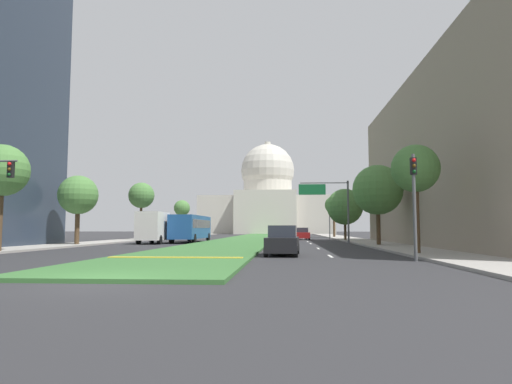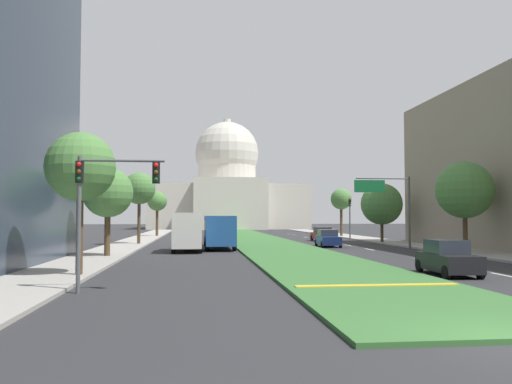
% 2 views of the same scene
% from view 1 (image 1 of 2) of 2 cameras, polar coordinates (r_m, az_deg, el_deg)
% --- Properties ---
extents(ground_plane, '(260.00, 260.00, 0.00)m').
position_cam_1_polar(ground_plane, '(71.07, -0.47, -5.93)').
color(ground_plane, '#2B2B2D').
extents(grass_median, '(7.37, 104.99, 0.14)m').
position_cam_1_polar(grass_median, '(65.25, -0.86, -5.99)').
color(grass_median, '#386B33').
rests_on(grass_median, ground_plane).
extents(median_curb_nose, '(6.63, 0.50, 0.04)m').
position_cam_1_polar(median_curb_nose, '(22.29, -10.30, -8.27)').
color(median_curb_nose, gold).
rests_on(median_curb_nose, grass_median).
extents(lane_dashes_right, '(0.16, 63.88, 0.01)m').
position_cam_1_polar(lane_dashes_right, '(58.19, 6.39, -6.19)').
color(lane_dashes_right, silver).
rests_on(lane_dashes_right, ground_plane).
extents(sidewalk_left, '(4.00, 104.99, 0.15)m').
position_cam_1_polar(sidewalk_left, '(62.34, -14.44, -5.90)').
color(sidewalk_left, '#9E9991').
rests_on(sidewalk_left, ground_plane).
extents(sidewalk_right, '(4.00, 104.99, 0.15)m').
position_cam_1_polar(sidewalk_right, '(59.83, 12.34, -6.00)').
color(sidewalk_right, '#9E9991').
rests_on(sidewalk_right, ground_plane).
extents(capitol_building, '(36.64, 29.92, 26.91)m').
position_cam_1_polar(capitol_building, '(128.79, 1.50, -1.35)').
color(capitol_building, beige).
rests_on(capitol_building, ground_plane).
extents(traffic_light_near_right, '(0.28, 0.35, 5.20)m').
position_cam_1_polar(traffic_light_near_right, '(22.82, 19.66, -0.06)').
color(traffic_light_near_right, '#515456').
rests_on(traffic_light_near_right, ground_plane).
extents(traffic_light_far_right, '(0.28, 0.35, 5.20)m').
position_cam_1_polar(traffic_light_far_right, '(64.48, 9.44, -3.06)').
color(traffic_light_far_right, '#515456').
rests_on(traffic_light_far_right, ground_plane).
extents(overhead_guide_sign, '(5.20, 0.20, 6.50)m').
position_cam_1_polar(overhead_guide_sign, '(46.68, 9.46, -0.86)').
color(overhead_guide_sign, '#515456').
rests_on(overhead_guide_sign, ground_plane).
extents(street_tree_left_near, '(3.33, 3.33, 6.95)m').
position_cam_1_polar(street_tree_left_near, '(32.74, -29.84, 2.37)').
color(street_tree_left_near, '#4C3823').
rests_on(street_tree_left_near, ground_plane).
extents(street_tree_right_near, '(2.84, 2.84, 6.55)m').
position_cam_1_polar(street_tree_right_near, '(28.03, 19.79, 2.75)').
color(street_tree_right_near, '#4C3823').
rests_on(street_tree_right_near, ground_plane).
extents(street_tree_left_mid, '(3.54, 3.54, 6.36)m').
position_cam_1_polar(street_tree_left_mid, '(43.36, -21.89, -0.39)').
color(street_tree_left_mid, '#4C3823').
rests_on(street_tree_left_mid, ground_plane).
extents(street_tree_right_mid, '(4.42, 4.42, 7.18)m').
position_cam_1_polar(street_tree_right_mid, '(40.68, 15.36, 0.25)').
color(street_tree_right_mid, '#4C3823').
rests_on(street_tree_right_mid, ground_plane).
extents(street_tree_left_far, '(3.28, 3.28, 7.40)m').
position_cam_1_polar(street_tree_left_far, '(58.54, -14.52, -0.46)').
color(street_tree_left_far, '#4C3823').
rests_on(street_tree_left_far, ground_plane).
extents(street_tree_right_far, '(4.51, 4.51, 6.50)m').
position_cam_1_polar(street_tree_right_far, '(56.51, 11.35, -1.88)').
color(street_tree_right_far, '#4C3823').
rests_on(street_tree_right_far, ground_plane).
extents(street_tree_left_distant, '(2.80, 2.80, 6.49)m').
position_cam_1_polar(street_tree_left_distant, '(78.95, -9.50, -2.11)').
color(street_tree_left_distant, '#4C3823').
rests_on(street_tree_left_distant, ground_plane).
extents(street_tree_right_distant, '(2.99, 2.99, 6.87)m').
position_cam_1_polar(street_tree_right_distant, '(74.50, 9.97, -1.72)').
color(street_tree_right_distant, '#4C3823').
rests_on(street_tree_right_distant, ground_plane).
extents(sedan_lead_stopped, '(2.05, 4.29, 1.74)m').
position_cam_1_polar(sedan_lead_stopped, '(26.06, 3.44, -6.36)').
color(sedan_lead_stopped, black).
rests_on(sedan_lead_stopped, ground_plane).
extents(sedan_midblock, '(2.14, 4.37, 1.64)m').
position_cam_1_polar(sedan_midblock, '(50.20, 3.75, -5.58)').
color(sedan_midblock, navy).
rests_on(sedan_midblock, ground_plane).
extents(sedan_distant, '(2.15, 4.42, 1.64)m').
position_cam_1_polar(sedan_distant, '(61.46, 5.88, -5.39)').
color(sedan_distant, maroon).
rests_on(sedan_distant, ground_plane).
extents(box_truck_delivery, '(2.40, 6.40, 3.20)m').
position_cam_1_polar(box_truck_delivery, '(46.58, -12.82, -4.43)').
color(box_truck_delivery, navy).
rests_on(box_truck_delivery, ground_plane).
extents(city_bus, '(2.62, 11.00, 2.95)m').
position_cam_1_polar(city_bus, '(50.22, -8.33, -4.40)').
color(city_bus, '#1E4C8C').
rests_on(city_bus, ground_plane).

